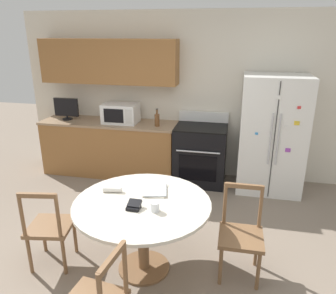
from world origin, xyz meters
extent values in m
plane|color=gray|center=(0.00, 0.00, 0.00)|extent=(14.00, 14.00, 0.00)
cube|color=silver|center=(0.00, 2.65, 1.30)|extent=(5.20, 0.10, 2.60)
cube|color=#936033|center=(-1.10, 2.43, 1.84)|extent=(2.20, 0.34, 0.68)
cube|color=#936033|center=(-1.10, 2.29, 0.43)|extent=(2.20, 0.62, 0.86)
cube|color=#997A5B|center=(-1.10, 2.29, 0.88)|extent=(2.23, 0.64, 0.03)
cube|color=white|center=(1.45, 2.24, 0.86)|extent=(0.92, 0.69, 1.72)
cube|color=#333333|center=(1.45, 1.89, 0.86)|extent=(0.01, 0.01, 1.65)
cylinder|color=silver|center=(1.40, 1.88, 0.90)|extent=(0.02, 0.02, 0.72)
cylinder|color=silver|center=(1.50, 1.88, 0.90)|extent=(0.02, 0.02, 0.72)
cube|color=purple|center=(1.64, 1.89, 0.76)|extent=(0.07, 0.01, 0.05)
cube|color=#338CD8|center=(1.21, 1.89, 0.97)|extent=(0.04, 0.01, 0.03)
cube|color=white|center=(1.60, 1.89, 1.08)|extent=(0.07, 0.01, 0.05)
cube|color=white|center=(1.45, 1.89, 1.48)|extent=(0.07, 0.01, 0.05)
cube|color=yellow|center=(1.71, 1.89, 1.15)|extent=(0.07, 0.01, 0.05)
cube|color=red|center=(1.71, 1.89, 1.36)|extent=(0.05, 0.01, 0.04)
cube|color=black|center=(0.41, 2.26, 0.45)|extent=(0.78, 0.64, 0.90)
cube|color=black|center=(0.41, 1.94, 0.36)|extent=(0.56, 0.01, 0.40)
cylinder|color=silver|center=(0.41, 1.91, 0.63)|extent=(0.64, 0.02, 0.02)
cube|color=black|center=(0.41, 2.26, 0.91)|extent=(0.78, 0.64, 0.02)
cube|color=white|center=(0.41, 2.55, 1.00)|extent=(0.78, 0.06, 0.16)
cube|color=white|center=(-0.88, 2.28, 1.05)|extent=(0.55, 0.37, 0.31)
cube|color=black|center=(-0.93, 2.09, 1.05)|extent=(0.32, 0.01, 0.22)
cube|color=silver|center=(-0.69, 2.09, 1.05)|extent=(0.11, 0.01, 0.22)
cylinder|color=black|center=(-1.82, 2.27, 0.91)|extent=(0.16, 0.16, 0.02)
cylinder|color=black|center=(-1.82, 2.27, 0.94)|extent=(0.03, 0.03, 0.04)
cube|color=black|center=(-1.82, 2.27, 1.11)|extent=(0.41, 0.05, 0.30)
cylinder|color=brown|center=(-0.27, 2.19, 0.99)|extent=(0.08, 0.08, 0.19)
cylinder|color=brown|center=(-0.27, 2.19, 1.13)|extent=(0.03, 0.03, 0.07)
cylinder|color=#262626|center=(-0.27, 2.19, 1.17)|extent=(0.03, 0.03, 0.01)
cylinder|color=beige|center=(0.11, 0.09, 0.75)|extent=(1.31, 1.31, 0.03)
cylinder|color=brown|center=(0.11, 0.09, 0.38)|extent=(0.11, 0.11, 0.71)
cylinder|color=brown|center=(0.11, 0.09, 0.01)|extent=(0.52, 0.52, 0.03)
cube|color=brown|center=(-0.83, -0.01, 0.43)|extent=(0.48, 0.48, 0.04)
cylinder|color=brown|center=(-1.03, 0.13, 0.21)|extent=(0.04, 0.04, 0.41)
cylinder|color=brown|center=(-0.69, 0.19, 0.21)|extent=(0.04, 0.04, 0.41)
cylinder|color=brown|center=(-0.97, -0.21, 0.21)|extent=(0.04, 0.04, 0.41)
cylinder|color=brown|center=(-0.63, -0.15, 0.21)|extent=(0.04, 0.04, 0.41)
cylinder|color=brown|center=(-0.97, -0.23, 0.68)|extent=(0.04, 0.04, 0.45)
cylinder|color=brown|center=(-0.63, -0.17, 0.68)|extent=(0.04, 0.04, 0.45)
cube|color=brown|center=(-0.80, -0.20, 0.88)|extent=(0.35, 0.09, 0.04)
cube|color=brown|center=(1.05, 0.21, 0.43)|extent=(0.42, 0.42, 0.04)
cylinder|color=brown|center=(1.23, 0.04, 0.21)|extent=(0.04, 0.04, 0.41)
cylinder|color=brown|center=(0.88, 0.03, 0.21)|extent=(0.04, 0.04, 0.41)
cylinder|color=brown|center=(1.22, 0.38, 0.21)|extent=(0.04, 0.04, 0.41)
cylinder|color=brown|center=(0.88, 0.38, 0.21)|extent=(0.04, 0.04, 0.41)
cylinder|color=brown|center=(1.22, 0.40, 0.68)|extent=(0.04, 0.04, 0.45)
cylinder|color=brown|center=(0.88, 0.39, 0.68)|extent=(0.04, 0.04, 0.45)
cube|color=brown|center=(1.05, 0.40, 0.88)|extent=(0.34, 0.04, 0.04)
cylinder|color=brown|center=(0.22, -0.71, 0.68)|extent=(0.04, 0.04, 0.45)
cube|color=brown|center=(0.20, -0.88, 0.88)|extent=(0.08, 0.35, 0.04)
cylinder|color=silver|center=(0.27, -0.04, 0.81)|extent=(0.08, 0.08, 0.09)
cylinder|color=beige|center=(0.27, -0.04, 0.79)|extent=(0.07, 0.07, 0.05)
cylinder|color=silver|center=(-0.23, 0.22, 0.79)|extent=(0.20, 0.08, 0.05)
cube|color=black|center=(0.07, -0.05, 0.78)|extent=(0.12, 0.10, 0.03)
cube|color=black|center=(0.08, -0.02, 0.80)|extent=(0.12, 0.10, 0.06)
cube|color=white|center=(0.18, 0.34, 0.77)|extent=(0.24, 0.31, 0.01)
cube|color=beige|center=(0.18, 0.34, 0.78)|extent=(0.26, 0.33, 0.01)
cube|color=silver|center=(0.18, 0.34, 0.78)|extent=(0.28, 0.34, 0.01)
camera|label=1|loc=(0.93, -2.54, 2.29)|focal=35.00mm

